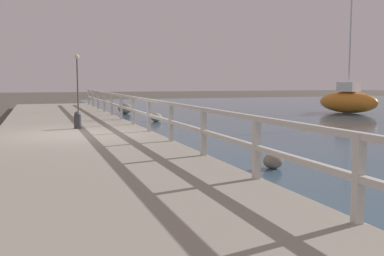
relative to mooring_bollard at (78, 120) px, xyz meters
The scene contains 9 objects.
ground_plane 1.59m from the mooring_bollard, 96.41° to the right, with size 120.00×120.00×0.00m, color #4C473D.
dock_walkway 1.55m from the mooring_bollard, 96.41° to the right, with size 4.45×36.00×0.26m.
railing 2.49m from the mooring_bollard, 37.30° to the right, with size 0.10×32.50×0.97m.
boulder_upstream 5.73m from the mooring_bollard, 49.68° to the left, with size 0.50×0.45×0.38m.
boulder_downstream 7.42m from the mooring_bollard, 63.87° to the right, with size 0.41×0.37×0.31m.
boulder_mid_strip 9.95m from the mooring_bollard, 70.70° to the left, with size 0.77×0.69×0.58m.
mooring_bollard is the anchor object (origin of this frame).
dock_lamp 8.47m from the mooring_bollard, 84.90° to the left, with size 0.24×0.24×2.80m.
sailboat_orange 16.16m from the mooring_bollard, 21.67° to the left, with size 2.57×3.66×7.88m.
Camera 1 is at (-1.05, -13.06, 1.76)m, focal length 42.00 mm.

